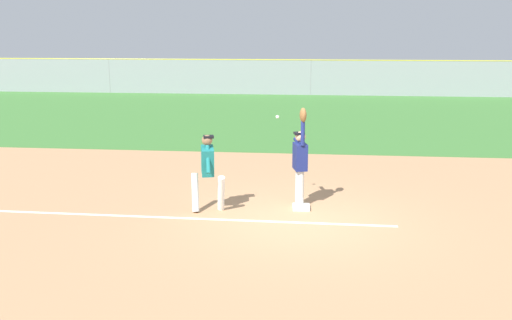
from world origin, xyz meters
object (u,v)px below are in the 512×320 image
object	(u,v)px
parked_car_green	(460,81)
parked_car_silver	(386,81)
fielder	(300,158)
runner	(208,168)
baseball	(277,117)
parked_car_blue	(324,80)
first_base	(301,207)
parked_car_black	(255,79)
parked_car_tan	(186,79)

from	to	relation	value
parked_car_green	parked_car_silver	bearing A→B (deg)	-176.15
fielder	runner	size ratio (longest dim) A/B	1.33
parked_car_silver	parked_car_green	distance (m)	4.82
baseball	parked_car_silver	xyz separation A→B (m)	(5.65, 26.12, -1.32)
parked_car_blue	baseball	bearing A→B (deg)	-98.98
parked_car_blue	parked_car_silver	size ratio (longest dim) A/B	1.01
fielder	parked_car_green	world-z (taller)	fielder
first_base	parked_car_blue	bearing A→B (deg)	88.15
runner	parked_car_silver	size ratio (longest dim) A/B	0.38
runner	parked_car_black	xyz separation A→B (m)	(-1.88, 27.26, -0.32)
parked_car_tan	parked_car_silver	bearing A→B (deg)	-2.74
runner	parked_car_silver	bearing A→B (deg)	61.28
parked_car_black	parked_car_blue	size ratio (longest dim) A/B	1.00
parked_car_black	first_base	bearing A→B (deg)	-75.62
parked_car_tan	fielder	bearing A→B (deg)	-74.29
parked_car_tan	parked_car_black	bearing A→B (deg)	-1.19
fielder	parked_car_green	size ratio (longest dim) A/B	0.50
first_base	parked_car_silver	xyz separation A→B (m)	(5.06, 26.69, 0.63)
parked_car_tan	parked_car_green	bearing A→B (deg)	-2.89
parked_car_tan	baseball	bearing A→B (deg)	-75.14
first_base	baseball	bearing A→B (deg)	135.96
parked_car_blue	parked_car_green	xyz separation A→B (m)	(9.01, -0.25, 0.00)
parked_car_blue	parked_car_silver	distance (m)	4.19
baseball	parked_car_black	size ratio (longest dim) A/B	0.02
baseball	parked_car_silver	bearing A→B (deg)	77.80
baseball	parked_car_silver	size ratio (longest dim) A/B	0.02
first_base	parked_car_blue	world-z (taller)	parked_car_blue
fielder	parked_car_black	size ratio (longest dim) A/B	0.50
baseball	parked_car_tan	bearing A→B (deg)	107.29
first_base	parked_car_black	distance (m)	27.16
parked_car_tan	parked_car_green	size ratio (longest dim) A/B	0.99
parked_car_black	runner	bearing A→B (deg)	-79.97
fielder	parked_car_silver	xyz separation A→B (m)	(5.10, 26.46, -0.45)
first_base	baseball	distance (m)	2.12
fielder	parked_car_black	distance (m)	26.92
runner	parked_car_black	bearing A→B (deg)	79.90
baseball	parked_car_blue	size ratio (longest dim) A/B	0.02
parked_car_tan	parked_car_silver	size ratio (longest dim) A/B	0.99
first_base	baseball	size ratio (longest dim) A/B	5.14
baseball	parked_car_blue	bearing A→B (deg)	86.82
first_base	runner	size ratio (longest dim) A/B	0.22
baseball	parked_car_silver	distance (m)	26.75
first_base	fielder	world-z (taller)	fielder
runner	fielder	bearing A→B (deg)	3.30
parked_car_silver	parked_car_green	size ratio (longest dim) A/B	0.99
first_base	parked_car_black	xyz separation A→B (m)	(-3.91, 26.87, 0.63)
first_base	parked_car_blue	distance (m)	26.89
baseball	fielder	bearing A→B (deg)	-32.45
parked_car_silver	parked_car_tan	bearing A→B (deg)	176.32
fielder	parked_car_silver	distance (m)	26.96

